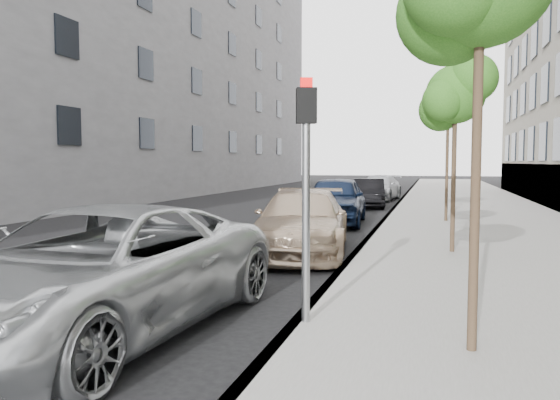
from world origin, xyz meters
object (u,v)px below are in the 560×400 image
at_px(signal_pole, 306,170).
at_px(suv, 302,222).
at_px(sedan_blue, 335,200).
at_px(minivan, 98,271).
at_px(tree_mid, 457,94).
at_px(sedan_rear, 379,188).
at_px(sedan_black, 368,193).
at_px(tree_far, 449,97).

height_order(signal_pole, suv, signal_pole).
height_order(suv, sedan_blue, sedan_blue).
bearing_deg(minivan, tree_mid, 61.41).
bearing_deg(minivan, sedan_rear, 91.97).
bearing_deg(tree_mid, sedan_rear, 100.59).
xyz_separation_m(suv, sedan_black, (0.00, 13.18, -0.07)).
bearing_deg(tree_far, tree_mid, -90.00).
xyz_separation_m(signal_pole, suv, (-1.40, 5.65, -1.28)).
bearing_deg(suv, sedan_rear, 82.16).
bearing_deg(signal_pole, sedan_blue, 79.38).
relative_size(tree_mid, tree_far, 0.85).
relative_size(tree_mid, sedan_rear, 0.90).
bearing_deg(signal_pole, sedan_rear, 74.48).
relative_size(sedan_blue, sedan_black, 1.19).
distance_m(tree_mid, sedan_blue, 7.42).
xyz_separation_m(suv, sedan_rear, (0.00, 18.13, -0.04)).
bearing_deg(signal_pole, tree_far, 62.32).
xyz_separation_m(tree_mid, sedan_black, (-3.33, 12.86, -2.89)).
bearing_deg(sedan_blue, tree_mid, -62.08).
bearing_deg(minivan, sedan_blue, 91.17).
relative_size(tree_far, minivan, 0.88).
height_order(minivan, suv, minivan).
distance_m(tree_far, sedan_black, 8.02).
relative_size(sedan_black, sedan_rear, 0.85).
distance_m(minivan, sedan_rear, 24.53).
bearing_deg(tree_mid, sedan_black, 104.51).
relative_size(minivan, sedan_rear, 1.20).
xyz_separation_m(tree_far, suv, (-3.33, -6.83, -3.51)).
bearing_deg(tree_far, sedan_rear, 106.41).
xyz_separation_m(signal_pole, sedan_blue, (-1.72, 11.84, -1.19)).
height_order(tree_mid, minivan, tree_mid).
distance_m(minivan, suv, 6.46).
xyz_separation_m(sedan_blue, sedan_rear, (0.32, 11.94, -0.13)).
height_order(tree_mid, sedan_black, tree_mid).
distance_m(sedan_black, sedan_rear, 4.94).
height_order(suv, sedan_rear, suv).
bearing_deg(suv, tree_far, 56.18).
distance_m(sedan_blue, sedan_black, 7.01).
bearing_deg(sedan_blue, minivan, -97.16).
bearing_deg(sedan_rear, sedan_blue, -84.83).
bearing_deg(sedan_blue, signal_pole, -85.70).
xyz_separation_m(minivan, suv, (1.02, 6.38, -0.06)).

